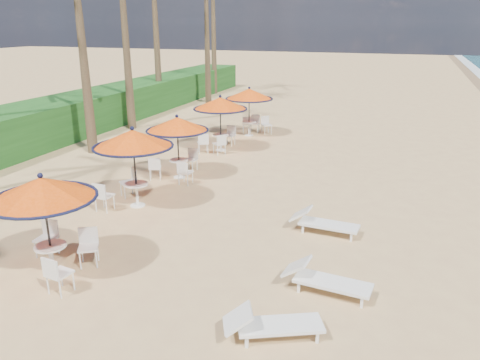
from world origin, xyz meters
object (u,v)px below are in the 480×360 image
object	(u,v)px
station_1	(131,146)
station_3	(220,110)
lounger_mid	(324,279)
station_2	(177,132)
station_4	(250,100)
lounger_far	(322,222)
station_0	(46,201)
lounger_near	(270,324)

from	to	relation	value
station_1	station_3	world-z (taller)	station_1
station_1	lounger_mid	bearing A→B (deg)	-24.58
station_2	lounger_mid	bearing A→B (deg)	-42.69
station_4	station_1	bearing A→B (deg)	-91.84
lounger_far	lounger_mid	bearing A→B (deg)	-75.14
station_0	station_2	size ratio (longest dim) A/B	1.03
station_2	lounger_mid	xyz separation A→B (m)	(6.27, -5.78, -1.38)
station_1	lounger_far	bearing A→B (deg)	0.06
station_3	lounger_far	size ratio (longest dim) A/B	1.31
station_4	lounger_near	xyz separation A→B (m)	(5.35, -14.79, -1.46)
station_0	lounger_mid	distance (m)	6.10
lounger_far	station_0	bearing A→B (deg)	-137.92
lounger_mid	lounger_near	bearing A→B (deg)	-103.64
station_4	lounger_near	world-z (taller)	station_4
lounger_mid	lounger_far	distance (m)	2.94
lounger_far	station_3	bearing A→B (deg)	133.55
station_1	station_2	bearing A→B (deg)	89.44
station_3	station_4	world-z (taller)	station_3
station_1	lounger_near	xyz separation A→B (m)	(5.67, -4.70, -1.60)
station_1	lounger_near	world-z (taller)	station_1
station_4	lounger_mid	xyz separation A→B (m)	(5.97, -12.98, -1.45)
station_2	lounger_near	distance (m)	9.57
station_2	station_3	world-z (taller)	station_3
station_1	station_4	distance (m)	10.10
station_3	lounger_mid	distance (m)	11.70
station_0	station_4	xyz separation A→B (m)	(-0.17, 14.22, 0.02)
station_0	station_1	world-z (taller)	station_1
station_2	lounger_near	size ratio (longest dim) A/B	1.26
station_0	lounger_mid	xyz separation A→B (m)	(5.80, 1.24, -1.42)
lounger_near	lounger_mid	bearing A→B (deg)	45.44
station_4	lounger_near	size ratio (longest dim) A/B	1.31
station_0	station_2	world-z (taller)	station_0
lounger_far	station_1	bearing A→B (deg)	-176.08
station_3	lounger_near	bearing A→B (deg)	-64.03
station_2	station_4	size ratio (longest dim) A/B	0.96
station_1	station_2	world-z (taller)	station_1
station_1	lounger_near	size ratio (longest dim) A/B	1.35
station_2	lounger_far	xyz separation A→B (m)	(5.71, -2.90, -1.38)
station_2	lounger_far	world-z (taller)	station_2
station_1	station_3	xyz separation A→B (m)	(0.03, 6.89, -0.12)
station_4	lounger_near	distance (m)	15.80
station_1	station_0	bearing A→B (deg)	-83.18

